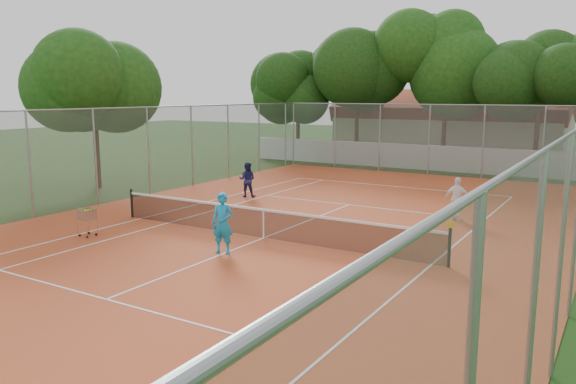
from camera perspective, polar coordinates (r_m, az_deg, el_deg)
The scene contains 12 objects.
ground at distance 18.11m, azimuth -2.47°, elevation -4.76°, with size 120.00×120.00×0.00m, color #15330E.
court_pad at distance 18.11m, azimuth -2.47°, elevation -4.73°, with size 18.00×34.00×0.02m, color #B54923.
court_lines at distance 18.10m, azimuth -2.47°, elevation -4.69°, with size 10.98×23.78×0.01m, color white.
tennis_net at distance 17.99m, azimuth -2.49°, elevation -3.19°, with size 11.88×0.10×0.98m, color black.
perimeter_fence at distance 17.71m, azimuth -2.52°, elevation 1.51°, with size 18.00×34.00×4.00m, color slate.
boundary_wall at distance 35.15m, azimuth 15.01°, elevation 3.33°, with size 26.00×0.30×1.50m, color white.
clubhouse at distance 45.17m, azimuth 16.27°, elevation 6.52°, with size 16.40×9.00×4.40m, color beige.
tropical_trees at distance 37.83m, azimuth 16.61°, elevation 10.16°, with size 29.00×19.00×10.00m, color black.
player_near at distance 16.33m, azimuth -6.66°, elevation -3.16°, with size 0.65×0.43×1.78m, color #178EC4.
player_far_left at distance 25.21m, azimuth -4.16°, elevation 1.27°, with size 0.76×0.59×1.56m, color navy.
player_far_right at distance 21.38m, azimuth 16.83°, elevation -0.67°, with size 0.93×0.39×1.58m, color white.
ball_hopper at distance 19.30m, azimuth -19.73°, elevation -2.85°, with size 0.47×0.47×0.99m, color #AEAEB5.
Camera 1 is at (9.75, -14.55, 4.59)m, focal length 35.00 mm.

